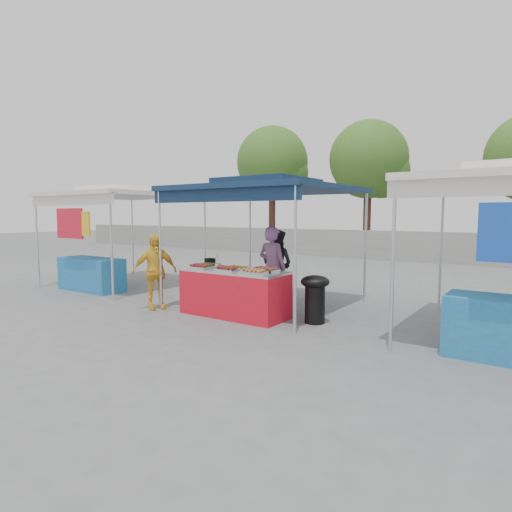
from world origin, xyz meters
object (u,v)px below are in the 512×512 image
Objects in this scene: customer_person at (155,271)px; wok_burner at (315,295)px; vendor_table at (234,293)px; helper_man at (277,264)px; cooking_pot at (210,262)px; vendor_woman at (272,268)px.

wok_burner is at bearing -48.05° from customer_person.
wok_burner is at bearing 14.30° from vendor_table.
wok_burner is 0.55× the size of helper_man.
vendor_table is at bearing -170.66° from wok_burner.
customer_person is at bearing -165.53° from vendor_table.
vendor_table is 1.72m from customer_person.
helper_man is 2.64m from customer_person.
vendor_table is 1.31× the size of helper_man.
helper_man is (-0.20, 1.79, 0.34)m from vendor_table.
cooking_pot is at bearing 159.41° from vendor_table.
wok_burner is 2.19m from helper_man.
cooking_pot is at bearing 176.24° from wok_burner.
wok_burner is at bearing 159.04° from vendor_woman.
vendor_table is at bearing -47.97° from customer_person.
vendor_woman is at bearing 152.07° from wok_burner.
customer_person is (-1.64, -0.42, 0.32)m from vendor_table.
vendor_table is at bearing 99.15° from helper_man.
wok_burner is (2.32, 0.05, -0.42)m from cooking_pot.
customer_person is at bearing -136.33° from cooking_pot.
wok_burner is 0.51× the size of vendor_woman.
customer_person is at bearing 36.32° from vendor_woman.
customer_person reaches higher than vendor_table.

